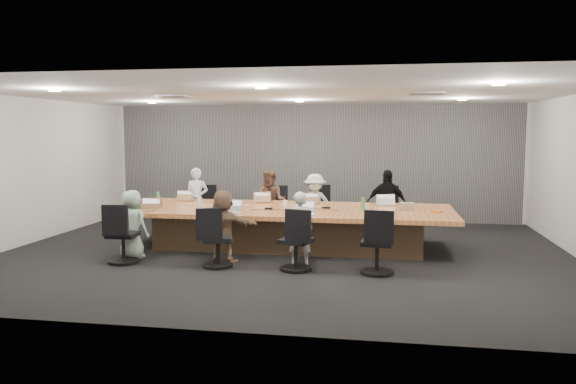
% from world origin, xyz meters
% --- Properties ---
extents(floor, '(10.00, 8.00, 0.00)m').
position_xyz_m(floor, '(0.00, 0.00, 0.00)').
color(floor, black).
rests_on(floor, ground).
extents(ceiling, '(10.00, 8.00, 0.00)m').
position_xyz_m(ceiling, '(0.00, 0.00, 2.80)').
color(ceiling, white).
rests_on(ceiling, wall_back).
extents(wall_back, '(10.00, 0.00, 2.80)m').
position_xyz_m(wall_back, '(0.00, 4.00, 1.40)').
color(wall_back, '#BCBAB4').
rests_on(wall_back, ground).
extents(wall_front, '(10.00, 0.00, 2.80)m').
position_xyz_m(wall_front, '(0.00, -4.00, 1.40)').
color(wall_front, '#BCBAB4').
rests_on(wall_front, ground).
extents(wall_left, '(0.00, 8.00, 2.80)m').
position_xyz_m(wall_left, '(-5.00, 0.00, 1.40)').
color(wall_left, '#BCBAB4').
rests_on(wall_left, ground).
extents(curtain, '(9.80, 0.04, 2.80)m').
position_xyz_m(curtain, '(0.00, 3.92, 1.40)').
color(curtain, '#606061').
rests_on(curtain, ground).
extents(conference_table, '(6.00, 2.20, 0.74)m').
position_xyz_m(conference_table, '(0.00, 0.50, 0.40)').
color(conference_table, '#513B26').
rests_on(conference_table, ground).
extents(chair_0, '(0.63, 0.63, 0.73)m').
position_xyz_m(chair_0, '(-2.25, 2.20, 0.37)').
color(chair_0, black).
rests_on(chair_0, ground).
extents(chair_1, '(0.62, 0.62, 0.75)m').
position_xyz_m(chair_1, '(-0.62, 2.20, 0.37)').
color(chair_1, black).
rests_on(chair_1, ground).
extents(chair_2, '(0.66, 0.66, 0.80)m').
position_xyz_m(chair_2, '(0.32, 2.20, 0.40)').
color(chair_2, black).
rests_on(chair_2, ground).
extents(chair_3, '(0.63, 0.63, 0.81)m').
position_xyz_m(chair_3, '(1.79, 2.20, 0.41)').
color(chair_3, black).
rests_on(chair_3, ground).
extents(chair_4, '(0.57, 0.57, 0.78)m').
position_xyz_m(chair_4, '(-2.47, -1.20, 0.39)').
color(chair_4, black).
rests_on(chair_4, ground).
extents(chair_5, '(0.64, 0.64, 0.75)m').
position_xyz_m(chair_5, '(-0.86, -1.20, 0.38)').
color(chair_5, black).
rests_on(chair_5, ground).
extents(chair_6, '(0.65, 0.65, 0.77)m').
position_xyz_m(chair_6, '(0.40, -1.20, 0.39)').
color(chair_6, black).
rests_on(chair_6, ground).
extents(chair_7, '(0.59, 0.59, 0.80)m').
position_xyz_m(chair_7, '(1.65, -1.20, 0.40)').
color(chair_7, black).
rests_on(chair_7, ground).
extents(person_0, '(0.52, 0.35, 1.38)m').
position_xyz_m(person_0, '(-2.25, 1.85, 0.69)').
color(person_0, silver).
rests_on(person_0, ground).
extents(laptop_0, '(0.33, 0.24, 0.02)m').
position_xyz_m(laptop_0, '(-2.25, 1.30, 0.75)').
color(laptop_0, '#8C6647').
rests_on(laptop_0, conference_table).
extents(person_1, '(0.69, 0.56, 1.36)m').
position_xyz_m(person_1, '(-0.62, 1.85, 0.68)').
color(person_1, brown).
rests_on(person_1, ground).
extents(laptop_1, '(0.38, 0.29, 0.02)m').
position_xyz_m(laptop_1, '(-0.62, 1.30, 0.75)').
color(laptop_1, '#8C6647').
rests_on(laptop_1, conference_table).
extents(person_2, '(0.87, 0.55, 1.28)m').
position_xyz_m(person_2, '(0.32, 1.85, 0.64)').
color(person_2, '#B6C6B9').
rests_on(person_2, ground).
extents(laptop_2, '(0.38, 0.28, 0.02)m').
position_xyz_m(laptop_2, '(0.32, 1.30, 0.75)').
color(laptop_2, '#8C6647').
rests_on(laptop_2, conference_table).
extents(person_3, '(0.84, 0.42, 1.38)m').
position_xyz_m(person_3, '(1.79, 1.85, 0.69)').
color(person_3, black).
rests_on(person_3, ground).
extents(laptop_3, '(0.38, 0.28, 0.02)m').
position_xyz_m(laptop_3, '(1.79, 1.30, 0.75)').
color(laptop_3, '#B2B2B7').
rests_on(laptop_3, conference_table).
extents(person_4, '(0.64, 0.50, 1.17)m').
position_xyz_m(person_4, '(-2.47, -0.85, 0.58)').
color(person_4, '#8CA592').
rests_on(person_4, ground).
extents(laptop_4, '(0.39, 0.31, 0.02)m').
position_xyz_m(laptop_4, '(-2.47, -0.30, 0.75)').
color(laptop_4, '#8C6647').
rests_on(laptop_4, conference_table).
extents(person_5, '(1.17, 0.56, 1.21)m').
position_xyz_m(person_5, '(-0.86, -0.85, 0.60)').
color(person_5, brown).
rests_on(person_5, ground).
extents(laptop_5, '(0.36, 0.28, 0.02)m').
position_xyz_m(laptop_5, '(-0.86, -0.30, 0.75)').
color(laptop_5, '#B2B2B7').
rests_on(laptop_5, conference_table).
extents(person_6, '(0.49, 0.37, 1.20)m').
position_xyz_m(person_6, '(0.40, -0.85, 0.60)').
color(person_6, '#B9B9B9').
rests_on(person_6, ground).
extents(laptop_6, '(0.37, 0.27, 0.02)m').
position_xyz_m(laptop_6, '(0.40, -0.30, 0.75)').
color(laptop_6, '#B2B2B7').
rests_on(laptop_6, conference_table).
extents(bottle_green_left, '(0.09, 0.09, 0.24)m').
position_xyz_m(bottle_green_left, '(-2.65, 0.69, 0.86)').
color(bottle_green_left, '#438D43').
rests_on(bottle_green_left, conference_table).
extents(bottle_green_right, '(0.08, 0.08, 0.24)m').
position_xyz_m(bottle_green_right, '(1.37, 0.40, 0.86)').
color(bottle_green_right, '#438D43').
rests_on(bottle_green_right, conference_table).
extents(bottle_clear, '(0.07, 0.07, 0.21)m').
position_xyz_m(bottle_clear, '(-1.71, 0.42, 0.85)').
color(bottle_clear, silver).
rests_on(bottle_clear, conference_table).
extents(cup_white_far, '(0.10, 0.10, 0.11)m').
position_xyz_m(cup_white_far, '(-0.12, 0.75, 0.80)').
color(cup_white_far, white).
rests_on(cup_white_far, conference_table).
extents(cup_white_near, '(0.10, 0.10, 0.11)m').
position_xyz_m(cup_white_near, '(1.42, 0.53, 0.79)').
color(cup_white_near, white).
rests_on(cup_white_near, conference_table).
extents(mug_brown, '(0.11, 0.11, 0.11)m').
position_xyz_m(mug_brown, '(-2.46, 0.33, 0.79)').
color(mug_brown, brown).
rests_on(mug_brown, conference_table).
extents(mic_left, '(0.14, 0.09, 0.03)m').
position_xyz_m(mic_left, '(-0.34, 0.30, 0.75)').
color(mic_left, black).
rests_on(mic_left, conference_table).
extents(mic_right, '(0.16, 0.13, 0.03)m').
position_xyz_m(mic_right, '(0.69, 0.59, 0.75)').
color(mic_right, black).
rests_on(mic_right, conference_table).
extents(stapler, '(0.17, 0.06, 0.06)m').
position_xyz_m(stapler, '(0.45, 0.21, 0.77)').
color(stapler, black).
rests_on(stapler, conference_table).
extents(canvas_bag, '(0.27, 0.19, 0.14)m').
position_xyz_m(canvas_bag, '(2.14, 0.60, 0.81)').
color(canvas_bag, '#9F846A').
rests_on(canvas_bag, conference_table).
extents(snack_packet, '(0.20, 0.18, 0.04)m').
position_xyz_m(snack_packet, '(2.65, 0.36, 0.76)').
color(snack_packet, '#CF5817').
rests_on(snack_packet, conference_table).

